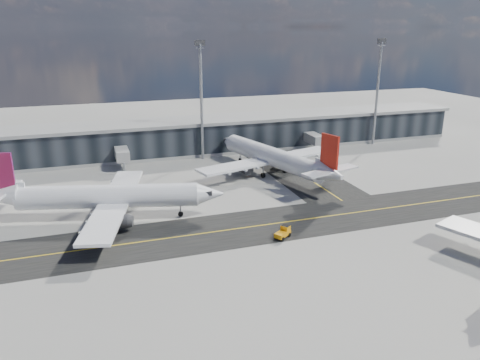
{
  "coord_description": "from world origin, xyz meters",
  "views": [
    {
      "loc": [
        -27.3,
        -63.47,
        31.8
      ],
      "look_at": [
        -1.42,
        13.97,
        5.0
      ],
      "focal_mm": 35.0,
      "sensor_mm": 36.0,
      "label": 1
    }
  ],
  "objects_px": {
    "airliner_redtail": "(273,157)",
    "service_van": "(258,155)",
    "airliner_af": "(105,197)",
    "baggage_tug": "(283,232)"
  },
  "relations": [
    {
      "from": "airliner_redtail",
      "to": "service_van",
      "type": "height_order",
      "value": "airliner_redtail"
    },
    {
      "from": "airliner_redtail",
      "to": "baggage_tug",
      "type": "height_order",
      "value": "airliner_redtail"
    },
    {
      "from": "airliner_redtail",
      "to": "baggage_tug",
      "type": "relative_size",
      "value": 12.94
    },
    {
      "from": "airliner_redtail",
      "to": "service_van",
      "type": "bearing_deg",
      "value": 67.26
    },
    {
      "from": "airliner_redtail",
      "to": "airliner_af",
      "type": "bearing_deg",
      "value": -175.1
    },
    {
      "from": "airliner_redtail",
      "to": "service_van",
      "type": "distance_m",
      "value": 14.73
    },
    {
      "from": "service_van",
      "to": "airliner_redtail",
      "type": "bearing_deg",
      "value": -135.35
    },
    {
      "from": "baggage_tug",
      "to": "service_van",
      "type": "relative_size",
      "value": 0.58
    },
    {
      "from": "airliner_af",
      "to": "service_van",
      "type": "xyz_separation_m",
      "value": [
        38.84,
        28.4,
        -3.24
      ]
    },
    {
      "from": "airliner_af",
      "to": "baggage_tug",
      "type": "height_order",
      "value": "airliner_af"
    }
  ]
}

